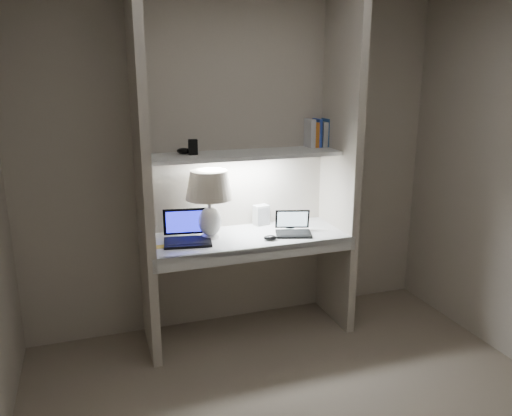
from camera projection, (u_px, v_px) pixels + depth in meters
name	position (u px, v px, depth m)	size (l,w,h in m)	color
back_wall	(237.00, 164.00, 3.77)	(3.20, 0.01, 2.50)	#BDB1A1
alcove_panel_left	(143.00, 177.00, 3.29)	(0.06, 0.55, 2.50)	#BDB1A1
alcove_panel_right	(340.00, 165.00, 3.74)	(0.06, 0.55, 2.50)	#BDB1A1
desk	(248.00, 238.00, 3.64)	(1.40, 0.55, 0.04)	white
desk_apron	(260.00, 254.00, 3.41)	(1.46, 0.03, 0.10)	silver
shelf	(244.00, 155.00, 3.58)	(1.40, 0.36, 0.03)	silver
strip_light	(244.00, 158.00, 3.58)	(0.60, 0.04, 0.01)	white
table_lamp	(209.00, 193.00, 3.50)	(0.33, 0.33, 0.49)	white
laptop_main	(187.00, 234.00, 3.50)	(0.36, 0.33, 0.22)	black
laptop_netbook	(293.00, 228.00, 3.68)	(0.31, 0.29, 0.17)	black
speaker	(261.00, 215.00, 3.88)	(0.11, 0.08, 0.16)	silver
mouse	(270.00, 238.00, 3.53)	(0.10, 0.06, 0.04)	black
cable_coil	(291.00, 225.00, 3.86)	(0.09, 0.09, 0.01)	black
sticky_note	(161.00, 247.00, 3.40)	(0.07, 0.07, 0.00)	gold
book_row	(319.00, 133.00, 3.85)	(0.20, 0.14, 0.21)	silver
shelf_box	(193.00, 147.00, 3.47)	(0.06, 0.04, 0.11)	black
shelf_gadget	(184.00, 151.00, 3.50)	(0.10, 0.07, 0.04)	black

